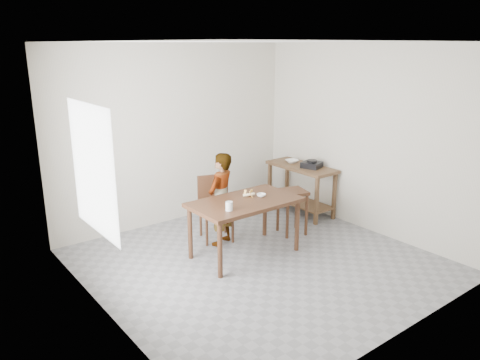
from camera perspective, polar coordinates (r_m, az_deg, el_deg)
floor at (r=6.07m, az=2.35°, el=-10.13°), size 4.00×4.00×0.04m
ceiling at (r=5.44m, az=2.69°, el=16.69°), size 4.00×4.00×0.04m
wall_back at (r=7.23m, az=-7.93°, el=5.51°), size 4.00×0.04×2.70m
wall_front at (r=4.32m, az=20.07°, el=-2.64°), size 4.00×0.04×2.70m
wall_left at (r=4.61m, az=-17.07°, el=-1.22°), size 0.04×4.00×2.70m
wall_right at (r=7.05m, az=15.20°, el=4.83°), size 0.04×4.00×2.70m
window_pane at (r=4.76m, az=-17.53°, el=1.19°), size 0.02×1.10×1.30m
dining_table at (r=6.12m, az=0.58°, el=-5.83°), size 1.40×0.80×0.75m
prep_counter at (r=7.69m, az=7.41°, el=-1.11°), size 0.50×1.20×0.80m
child at (r=6.37m, az=-2.35°, el=-2.37°), size 0.56×0.47×1.29m
dining_chair at (r=6.58m, az=-2.92°, el=-3.58°), size 0.56×0.56×0.90m
stool at (r=6.86m, az=6.36°, el=-3.88°), size 0.46×0.46×0.66m
glass_tumbler at (r=5.62m, az=-1.33°, el=-3.20°), size 0.11×0.11×0.11m
small_bowl at (r=6.14m, az=2.61°, el=-1.86°), size 0.13×0.13×0.04m
banana at (r=6.14m, az=1.09°, el=-1.75°), size 0.21×0.19×0.06m
serving_bowl at (r=7.73m, az=6.38°, el=2.29°), size 0.22×0.22×0.05m
gas_burner at (r=7.46m, az=8.75°, el=1.85°), size 0.35×0.35×0.09m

